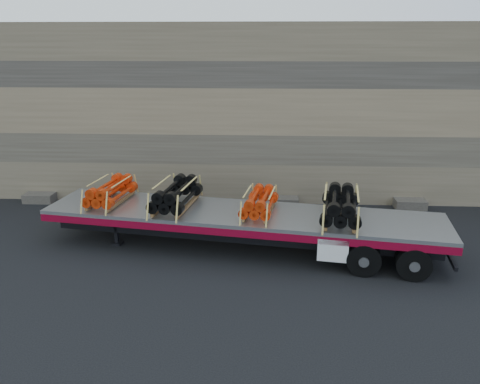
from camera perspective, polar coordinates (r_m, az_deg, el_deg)
The scene contains 7 objects.
ground at distance 14.57m, azimuth -1.98°, elevation -7.76°, with size 120.00×120.00×0.00m, color black.
rock_wall at distance 19.82m, azimuth -0.49°, elevation 9.75°, with size 44.00×3.00×7.00m, color #7A6B54.
trailer at distance 14.81m, azimuth 0.13°, elevation -4.68°, with size 12.43×2.39×1.24m, color #ABADB2, non-canonical shape.
bundle_front at distance 15.89m, azimuth -15.50°, elevation -0.00°, with size 1.01×2.02×0.72m, color red, non-canonical shape.
bundle_midfront at distance 15.00m, azimuth -7.80°, elevation -0.41°, with size 1.12×2.23×0.79m, color black, non-canonical shape.
bundle_midrear at distance 14.37m, azimuth 2.39°, elevation -1.34°, with size 0.94×1.87×0.66m, color red, non-canonical shape.
bundle_rear at distance 14.18m, azimuth 12.18°, elevation -1.72°, with size 1.13×2.26×0.80m, color black, non-canonical shape.
Camera 1 is at (1.17, -13.09, 6.30)m, focal length 35.00 mm.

